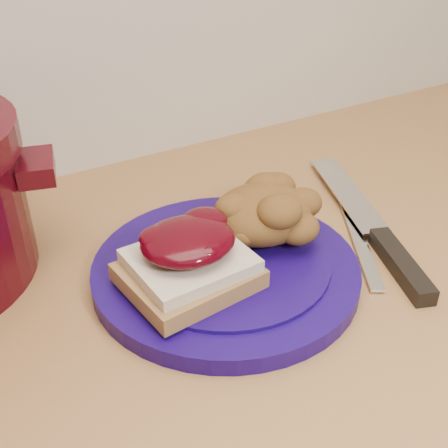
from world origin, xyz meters
TOP-DOWN VIEW (x-y plane):
  - plate at (0.05, 1.49)m, footprint 0.27×0.27m
  - sandwich at (-0.00, 1.48)m, footprint 0.12×0.11m
  - stuffing_mound at (0.10, 1.51)m, footprint 0.11×0.10m
  - chef_knife at (0.22, 1.44)m, footprint 0.14×0.30m
  - butter_knife at (0.21, 1.47)m, footprint 0.11×0.17m

SIDE VIEW (x-z plane):
  - butter_knife at x=0.21m, z-range 0.90..0.91m
  - plate at x=0.05m, z-range 0.90..0.92m
  - chef_knife at x=0.22m, z-range 0.90..0.92m
  - sandwich at x=0.00m, z-range 0.92..0.98m
  - stuffing_mound at x=0.10m, z-range 0.92..0.98m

